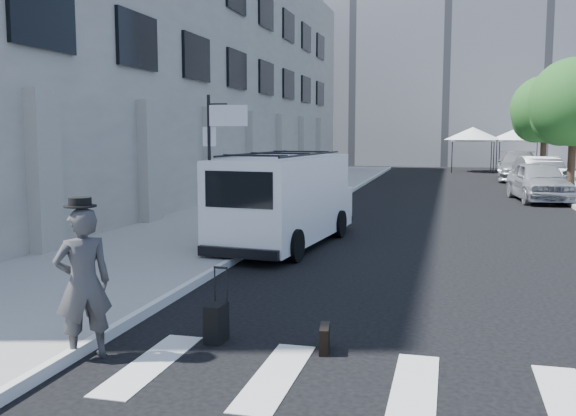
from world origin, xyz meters
The scene contains 16 objects.
ground centered at (0.00, 0.00, 0.00)m, with size 120.00×120.00×0.00m, color black.
sidewalk_left centered at (-4.25, 16.00, 0.07)m, with size 4.50×48.00×0.15m, color gray.
building_left centered at (-11.50, 18.00, 6.00)m, with size 10.00×44.00×12.00m, color gray.
building_far centered at (2.00, 50.00, 12.50)m, with size 22.00×12.00×25.00m, color slate.
sign_pole centered at (-2.36, 3.20, 2.65)m, with size 1.03×0.07×3.50m.
tree_near centered at (7.50, 20.15, 3.97)m, with size 3.80×3.83×6.03m.
tree_far centered at (7.50, 29.15, 3.97)m, with size 3.80×3.83×6.03m.
tent_left centered at (4.00, 38.00, 2.71)m, with size 4.00×4.00×3.20m.
tent_right centered at (7.20, 38.50, 2.71)m, with size 4.00×4.00×3.20m.
businessman centered at (-1.90, -3.00, 0.97)m, with size 0.70×0.46×1.93m, color #3B3B3D.
briefcase centered at (0.99, -2.01, 0.17)m, with size 0.12×0.44×0.34m, color black.
suitcase centered at (-0.51, -2.00, 0.27)m, with size 0.25×0.38×1.01m.
cargo_van centered at (-1.48, 5.54, 1.16)m, with size 2.55×6.08×2.23m.
parked_car_a centered at (6.09, 18.17, 0.83)m, with size 1.96×4.87×1.66m, color #A1A3A8.
parked_car_b centered at (6.80, 23.32, 0.83)m, with size 1.75×5.01×1.65m, color #5A5C62.
parked_car_c centered at (6.43, 29.94, 0.86)m, with size 2.40×5.89×1.71m, color gray.
Camera 1 is at (2.52, -9.98, 2.85)m, focal length 40.00 mm.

